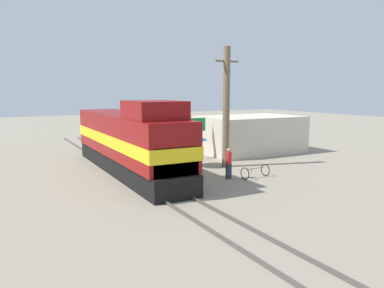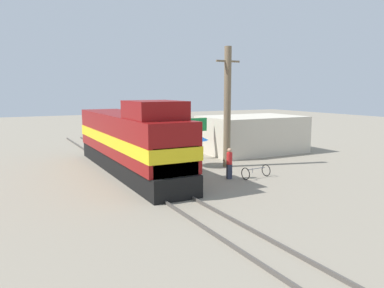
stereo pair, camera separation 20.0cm
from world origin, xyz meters
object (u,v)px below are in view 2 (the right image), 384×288
at_px(locomotive, 130,142).
at_px(vendor_umbrella, 193,137).
at_px(bicycle, 256,172).
at_px(utility_pole, 227,107).
at_px(billboard_sign, 195,128).
at_px(person_bystander, 229,162).

bearing_deg(locomotive, vendor_umbrella, -0.77).
xyz_separation_m(locomotive, bicycle, (6.18, -4.81, -1.64)).
height_order(utility_pole, billboard_sign, utility_pole).
xyz_separation_m(utility_pole, person_bystander, (-1.83, -3.09, -3.08)).
height_order(billboard_sign, bicycle, billboard_sign).
relative_size(locomotive, utility_pole, 1.84).
height_order(vendor_umbrella, billboard_sign, billboard_sign).
distance_m(person_bystander, bicycle, 1.77).
xyz_separation_m(utility_pole, vendor_umbrella, (-2.05, 1.10, -2.00)).
relative_size(locomotive, vendor_umbrella, 6.39).
relative_size(billboard_sign, person_bystander, 1.68).
bearing_deg(bicycle, billboard_sign, 175.13).
relative_size(locomotive, bicycle, 8.27).
height_order(utility_pole, bicycle, utility_pole).
distance_m(locomotive, billboard_sign, 6.54).
bearing_deg(bicycle, locomotive, -134.18).
relative_size(utility_pole, bicycle, 4.50).
relative_size(locomotive, billboard_sign, 4.79).
height_order(locomotive, billboard_sign, locomotive).
bearing_deg(vendor_umbrella, bicycle, -69.62).
xyz_separation_m(locomotive, utility_pole, (6.46, -1.16, 2.07)).
bearing_deg(billboard_sign, person_bystander, -101.29).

